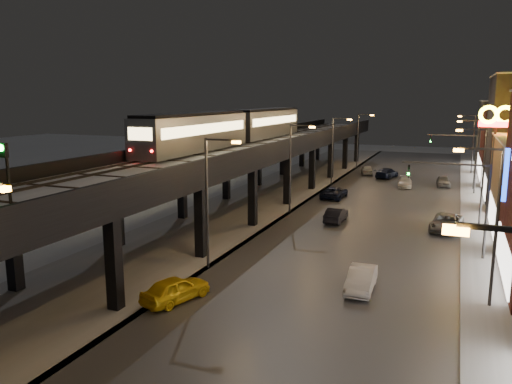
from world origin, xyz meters
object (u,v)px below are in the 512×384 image
(car_near_white, at_px, (336,215))
(car_onc_dark, at_px, (446,223))
(car_mid_dark, at_px, (387,173))
(car_mid_silver, at_px, (334,193))
(car_onc_red, at_px, (443,181))
(car_far_white, at_px, (367,170))
(car_taxi, at_px, (176,290))
(subway_train, at_px, (236,127))
(rail_signal, at_px, (6,166))
(car_onc_silver, at_px, (361,280))
(car_onc_white, at_px, (405,183))

(car_near_white, distance_m, car_onc_dark, 9.76)
(car_mid_dark, bearing_deg, car_mid_silver, 91.46)
(car_onc_red, bearing_deg, car_far_white, 144.61)
(car_taxi, bearing_deg, car_mid_silver, -75.01)
(subway_train, height_order, rail_signal, subway_train)
(rail_signal, distance_m, car_mid_silver, 42.66)
(car_mid_silver, distance_m, car_mid_dark, 17.92)
(subway_train, bearing_deg, car_onc_red, 39.85)
(car_taxi, bearing_deg, car_onc_silver, -131.78)
(car_taxi, distance_m, car_mid_dark, 50.76)
(car_onc_dark, bearing_deg, car_taxi, -115.89)
(subway_train, relative_size, car_onc_red, 9.02)
(rail_signal, distance_m, car_onc_red, 57.73)
(car_onc_white, bearing_deg, car_far_white, 120.50)
(car_mid_silver, height_order, car_onc_red, same)
(car_onc_white, height_order, car_onc_red, car_onc_red)
(car_near_white, bearing_deg, rail_signal, 78.40)
(car_onc_dark, xyz_separation_m, car_onc_red, (-0.97, 23.93, -0.03))
(car_far_white, distance_m, car_onc_red, 13.02)
(subway_train, distance_m, car_near_white, 16.39)
(subway_train, bearing_deg, rail_signal, -80.13)
(subway_train, xyz_separation_m, rail_signal, (6.40, -36.77, 0.49))
(car_mid_silver, distance_m, car_onc_white, 12.77)
(car_onc_red, bearing_deg, car_mid_dark, 147.49)
(rail_signal, relative_size, car_onc_red, 0.78)
(car_mid_silver, bearing_deg, car_onc_white, -120.51)
(rail_signal, bearing_deg, car_onc_dark, 62.16)
(car_onc_white, bearing_deg, car_near_white, -105.30)
(rail_signal, height_order, car_mid_silver, rail_signal)
(rail_signal, relative_size, car_mid_silver, 0.64)
(car_far_white, bearing_deg, subway_train, 53.83)
(rail_signal, distance_m, car_mid_dark, 60.26)
(car_taxi, xyz_separation_m, car_mid_silver, (1.53, 32.95, -0.04))
(car_mid_dark, distance_m, car_far_white, 4.12)
(car_taxi, relative_size, car_mid_dark, 0.85)
(subway_train, height_order, car_onc_silver, subway_train)
(car_taxi, bearing_deg, car_onc_red, -88.14)
(car_near_white, height_order, car_onc_red, car_onc_red)
(car_far_white, bearing_deg, car_onc_red, 136.06)
(car_near_white, height_order, car_onc_white, car_near_white)
(subway_train, xyz_separation_m, car_onc_silver, (18.37, -22.37, -7.70))
(car_mid_silver, bearing_deg, rail_signal, 86.89)
(car_far_white, bearing_deg, car_mid_dark, 129.80)
(car_onc_dark, bearing_deg, car_mid_dark, 113.73)
(car_mid_silver, bearing_deg, car_far_white, -88.88)
(subway_train, xyz_separation_m, car_onc_red, (21.85, 18.24, -7.71))
(rail_signal, xyz_separation_m, car_mid_dark, (7.56, 59.22, -8.16))
(rail_signal, distance_m, car_far_white, 62.40)
(car_mid_dark, bearing_deg, car_taxi, 97.40)
(car_near_white, distance_m, car_onc_white, 22.23)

